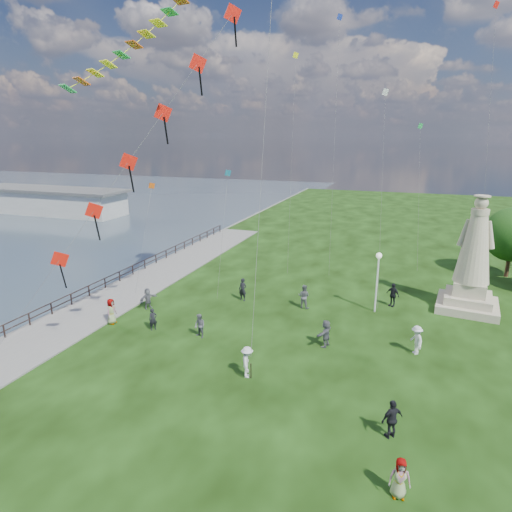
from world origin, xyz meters
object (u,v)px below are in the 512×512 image
at_px(person_7, 304,296).
at_px(person_8, 416,340).
at_px(person_2, 247,362).
at_px(person_4, 400,478).
at_px(person_6, 243,290).
at_px(statue, 472,268).
at_px(person_0, 153,319).
at_px(person_3, 392,419).
at_px(person_5, 148,298).
at_px(person_1, 200,326).
at_px(person_9, 393,295).
at_px(person_11, 326,333).
at_px(pier_pavilion, 49,200).
at_px(lamppost, 378,270).
at_px(person_10, 111,311).

height_order(person_7, person_8, person_7).
bearing_deg(person_2, person_4, -145.50).
distance_m(person_2, person_6, 11.37).
xyz_separation_m(statue, person_2, (-12.45, -14.63, -2.40)).
relative_size(person_0, person_3, 0.83).
relative_size(person_4, person_5, 1.00).
relative_size(person_0, person_1, 0.94).
height_order(statue, person_9, statue).
relative_size(person_0, person_7, 0.82).
xyz_separation_m(person_2, person_11, (3.38, 4.98, -0.01)).
bearing_deg(person_3, person_6, -88.68).
xyz_separation_m(pier_pavilion, person_8, (60.97, -33.04, -0.93)).
bearing_deg(statue, person_8, -106.44).
bearing_deg(person_1, person_6, 112.24).
relative_size(person_1, person_5, 1.00).
height_order(pier_pavilion, lamppost, lamppost).
bearing_deg(person_1, person_11, 35.32).
xyz_separation_m(pier_pavilion, person_7, (52.85, -28.27, -0.90)).
xyz_separation_m(pier_pavilion, person_0, (44.09, -35.54, -1.07)).
xyz_separation_m(person_0, person_6, (3.77, 7.12, 0.16)).
bearing_deg(statue, pier_pavilion, 166.03).
height_order(person_6, person_11, person_6).
bearing_deg(person_11, pier_pavilion, -105.88).
height_order(person_5, person_11, person_11).
distance_m(person_2, person_10, 11.93).
xyz_separation_m(person_5, person_6, (6.26, 3.98, 0.12)).
height_order(person_1, person_3, person_3).
relative_size(person_5, person_9, 0.86).
relative_size(lamppost, person_9, 2.46).
relative_size(lamppost, person_7, 2.46).
height_order(person_4, person_6, person_6).
bearing_deg(person_6, person_4, -41.98).
distance_m(person_3, person_10, 20.02).
height_order(person_3, person_7, person_7).
height_order(person_5, person_8, person_8).
relative_size(pier_pavilion, person_4, 18.54).
relative_size(statue, person_7, 4.66).
height_order(lamppost, person_5, lamppost).
bearing_deg(person_7, person_1, 63.04).
xyz_separation_m(person_0, person_1, (3.52, 0.04, 0.04)).
distance_m(person_0, person_1, 3.52).
bearing_deg(person_0, person_2, -73.14).
height_order(statue, person_7, statue).
height_order(person_1, person_10, person_10).
distance_m(person_3, person_11, 8.61).
bearing_deg(person_0, person_8, -42.23).
relative_size(person_0, person_6, 0.83).
xyz_separation_m(person_2, person_6, (-4.38, 10.49, 0.03)).
xyz_separation_m(person_3, person_10, (-19.18, 5.73, 0.00)).
relative_size(person_8, person_9, 0.97).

